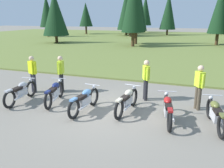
{
  "coord_description": "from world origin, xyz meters",
  "views": [
    {
      "loc": [
        2.87,
        -7.44,
        3.33
      ],
      "look_at": [
        0.0,
        0.6,
        0.9
      ],
      "focal_mm": 37.88,
      "sensor_mm": 36.0,
      "label": 1
    }
  ],
  "objects": [
    {
      "name": "rider_with_back_turned",
      "position": [
        3.09,
        1.42,
        0.95
      ],
      "size": [
        0.37,
        0.49,
        1.67
      ],
      "color": "#4C4233",
      "rests_on": "ground"
    },
    {
      "name": "forest_treeline",
      "position": [
        -3.04,
        32.73,
        4.35
      ],
      "size": [
        43.22,
        28.5,
        8.85
      ],
      "color": "#47331E",
      "rests_on": "ground"
    },
    {
      "name": "motorcycle_silver",
      "position": [
        -3.62,
        -0.15,
        0.44
      ],
      "size": [
        0.62,
        2.1,
        0.88
      ],
      "color": "black",
      "rests_on": "ground"
    },
    {
      "name": "motorcycle_red",
      "position": [
        2.17,
        -0.07,
        0.44
      ],
      "size": [
        0.72,
        2.08,
        0.88
      ],
      "color": "black",
      "rests_on": "ground"
    },
    {
      "name": "rider_near_row_end",
      "position": [
        -3.96,
        1.09,
        0.95
      ],
      "size": [
        0.51,
        0.34,
        1.67
      ],
      "color": "#2D2D38",
      "rests_on": "ground"
    },
    {
      "name": "motorcycle_navy",
      "position": [
        -2.29,
        0.21,
        0.44
      ],
      "size": [
        0.75,
        2.07,
        0.88
      ],
      "color": "black",
      "rests_on": "ground"
    },
    {
      "name": "motorcycle_olive",
      "position": [
        3.61,
        0.01,
        0.44
      ],
      "size": [
        0.7,
        2.08,
        0.88
      ],
      "color": "black",
      "rests_on": "ground"
    },
    {
      "name": "ground_plane",
      "position": [
        0.0,
        0.0,
        0.0
      ],
      "size": [
        140.0,
        140.0,
        0.0
      ],
      "primitive_type": "plane",
      "color": "gray"
    },
    {
      "name": "grass_moorland",
      "position": [
        0.0,
        26.4,
        0.05
      ],
      "size": [
        80.0,
        44.0,
        0.1
      ],
      "primitive_type": "cube",
      "color": "olive",
      "rests_on": "ground"
    },
    {
      "name": "rider_checking_bike",
      "position": [
        1.04,
        1.8,
        0.95
      ],
      "size": [
        0.35,
        0.5,
        1.67
      ],
      "color": "black",
      "rests_on": "ground"
    },
    {
      "name": "motorcycle_sky_blue",
      "position": [
        -0.77,
        -0.2,
        0.44
      ],
      "size": [
        0.62,
        2.1,
        0.88
      ],
      "color": "black",
      "rests_on": "ground"
    },
    {
      "name": "rider_in_hivis_vest",
      "position": [
        -2.79,
        1.55,
        0.95
      ],
      "size": [
        0.31,
        0.53,
        1.67
      ],
      "color": "black",
      "rests_on": "ground"
    },
    {
      "name": "motorcycle_cream",
      "position": [
        0.69,
        0.26,
        0.44
      ],
      "size": [
        0.62,
        2.1,
        0.88
      ],
      "color": "black",
      "rests_on": "ground"
    }
  ]
}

